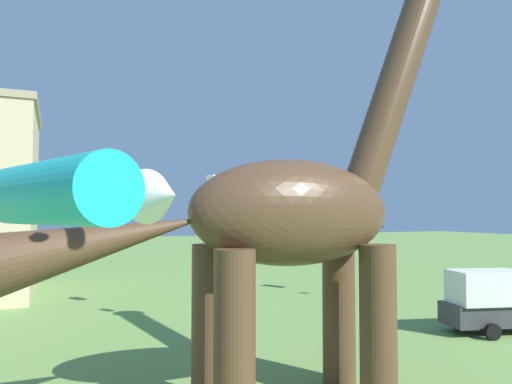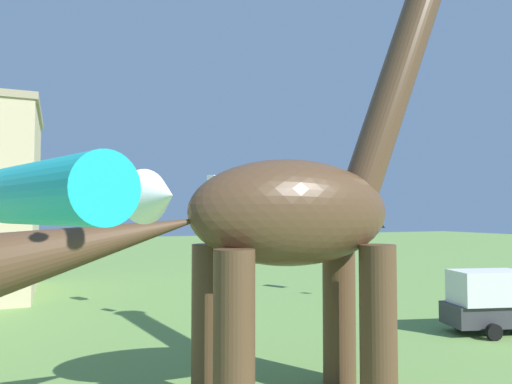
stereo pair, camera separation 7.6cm
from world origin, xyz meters
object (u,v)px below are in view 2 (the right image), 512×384
kite_mid_right (331,232)px  kite_trailing (379,226)px  kite_mid_center (76,193)px  kite_far_right (213,181)px  dinosaur_sculpture (291,213)px  parked_box_truck (498,300)px  kite_near_high (128,233)px

kite_mid_right → kite_trailing: size_ratio=1.23×
kite_mid_center → kite_far_right: size_ratio=5.05×
kite_trailing → kite_mid_center: (-20.53, -20.09, 1.16)m
dinosaur_sculpture → kite_far_right: bearing=100.7°
dinosaur_sculpture → kite_mid_right: dinosaur_sculpture is taller
parked_box_truck → kite_far_right: (-13.58, 5.94, 6.19)m
kite_near_high → kite_far_right: bearing=-68.3°
kite_trailing → kite_far_right: (-13.21, -3.30, 2.60)m
parked_box_truck → kite_mid_right: kite_mid_right is taller
parked_box_truck → kite_trailing: (-0.37, 9.24, 3.59)m
kite_mid_right → kite_far_right: 14.88m
dinosaur_sculpture → kite_mid_center: (-6.74, -6.70, 0.24)m
kite_mid_center → kite_far_right: 18.37m
dinosaur_sculpture → kite_near_high: (-2.66, 18.18, -1.32)m
kite_mid_center → kite_trailing: bearing=44.4°
kite_mid_right → kite_trailing: bearing=-77.5°
kite_mid_right → kite_trailing: 4.79m
kite_mid_center → kite_near_high: bearing=80.7°
dinosaur_sculpture → kite_trailing: size_ratio=17.96×
kite_mid_center → kite_far_right: kite_far_right is taller
dinosaur_sculpture → kite_mid_right: 22.14m
dinosaur_sculpture → kite_far_right: size_ratio=27.00×
dinosaur_sculpture → kite_mid_center: 9.51m
dinosaur_sculpture → kite_near_high: dinosaur_sculpture is taller
parked_box_truck → kite_trailing: 9.92m
dinosaur_sculpture → kite_far_right: (0.57, 10.10, 1.68)m
parked_box_truck → kite_near_high: kite_near_high is taller
parked_box_truck → kite_mid_right: size_ratio=5.09×
kite_mid_right → kite_mid_center: bearing=-128.2°
kite_mid_center → parked_box_truck: bearing=27.4°
kite_mid_right → kite_far_right: size_ratio=1.85×
kite_near_high → kite_far_right: size_ratio=1.47×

